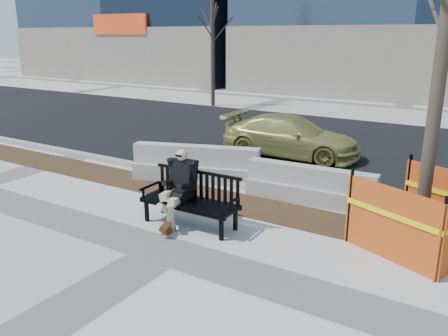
{
  "coord_description": "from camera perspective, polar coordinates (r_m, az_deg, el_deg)",
  "views": [
    {
      "loc": [
        4.65,
        -5.58,
        3.59
      ],
      "look_at": [
        0.13,
        1.68,
        1.07
      ],
      "focal_mm": 36.92,
      "sensor_mm": 36.0,
      "label": 1
    }
  ],
  "objects": [
    {
      "name": "ground",
      "position": [
        8.1,
        -7.2,
        -10.06
      ],
      "size": [
        120.0,
        120.0,
        0.0
      ],
      "primitive_type": "plane",
      "color": "beige",
      "rests_on": "ground"
    },
    {
      "name": "mulch_strip",
      "position": [
        10.06,
        2.14,
        -4.49
      ],
      "size": [
        40.0,
        1.2,
        0.02
      ],
      "primitive_type": "cube",
      "color": "#47301C",
      "rests_on": "ground"
    },
    {
      "name": "asphalt_street",
      "position": [
        15.53,
        13.6,
        2.56
      ],
      "size": [
        60.0,
        10.4,
        0.01
      ],
      "primitive_type": "cube",
      "color": "black",
      "rests_on": "ground"
    },
    {
      "name": "curb",
      "position": [
        10.83,
        4.64,
        -2.69
      ],
      "size": [
        60.0,
        0.25,
        0.12
      ],
      "primitive_type": "cube",
      "color": "#9E9B93",
      "rests_on": "ground"
    },
    {
      "name": "bench",
      "position": [
        9.02,
        -4.2,
        -7.1
      ],
      "size": [
        1.99,
        0.75,
        1.05
      ],
      "primitive_type": null,
      "rotation": [
        0.0,
        0.0,
        0.02
      ],
      "color": "black",
      "rests_on": "ground"
    },
    {
      "name": "seated_man",
      "position": [
        9.21,
        -5.39,
        -6.63
      ],
      "size": [
        0.64,
        1.04,
        1.44
      ],
      "primitive_type": null,
      "rotation": [
        0.0,
        0.0,
        0.02
      ],
      "color": "black",
      "rests_on": "ground"
    },
    {
      "name": "tree_fence",
      "position": [
        8.85,
        22.81,
        -8.91
      ],
      "size": [
        3.55,
        3.55,
        6.77
      ],
      "primitive_type": null,
      "rotation": [
        0.0,
        0.0,
        -0.4
      ],
      "color": "orange",
      "rests_on": "ground"
    },
    {
      "name": "sedan",
      "position": [
        14.16,
        8.16,
        1.52
      ],
      "size": [
        4.21,
        1.83,
        1.21
      ],
      "primitive_type": "imported",
      "rotation": [
        0.0,
        0.0,
        1.61
      ],
      "color": "#A19D4D",
      "rests_on": "ground"
    },
    {
      "name": "jersey_barrier_left",
      "position": [
        11.67,
        -3.43,
        -1.56
      ],
      "size": [
        3.23,
        1.64,
        0.92
      ],
      "primitive_type": null,
      "rotation": [
        0.0,
        0.0,
        0.33
      ],
      "color": "#ACA9A1",
      "rests_on": "ground"
    },
    {
      "name": "jersey_barrier_right",
      "position": [
        10.37,
        10.49,
        -4.15
      ],
      "size": [
        2.89,
        0.7,
        0.82
      ],
      "primitive_type": null,
      "rotation": [
        0.0,
        0.0,
        0.05
      ],
      "color": "#A2A098",
      "rests_on": "ground"
    },
    {
      "name": "far_tree_left",
      "position": [
        23.88,
        -1.37,
        7.73
      ],
      "size": [
        2.69,
        2.69,
        6.06
      ],
      "primitive_type": null,
      "rotation": [
        0.0,
        0.0,
        0.23
      ],
      "color": "#44352B",
      "rests_on": "ground"
    }
  ]
}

